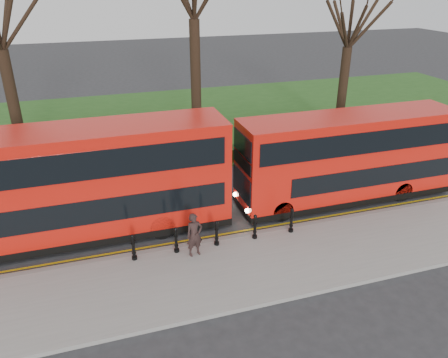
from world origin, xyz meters
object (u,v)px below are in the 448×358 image
object	(u,v)px
bus_rear	(347,158)
pedestrian	(194,235)
bollard_row	(217,234)
bus_lead	(83,184)

from	to	relation	value
bus_rear	pedestrian	world-z (taller)	bus_rear
bollard_row	pedestrian	world-z (taller)	pedestrian
bus_lead	pedestrian	world-z (taller)	bus_lead
bus_lead	pedestrian	distance (m)	4.83
bollard_row	bus_rear	size ratio (longest dim) A/B	0.63
bollard_row	bus_lead	bearing A→B (deg)	151.76
bus_rear	pedestrian	distance (m)	8.31
bollard_row	bus_rear	xyz separation A→B (m)	(6.89, 2.18, 1.40)
bollard_row	pedestrian	distance (m)	1.08
bus_rear	pedestrian	xyz separation A→B (m)	(-7.84, -2.55, -1.04)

